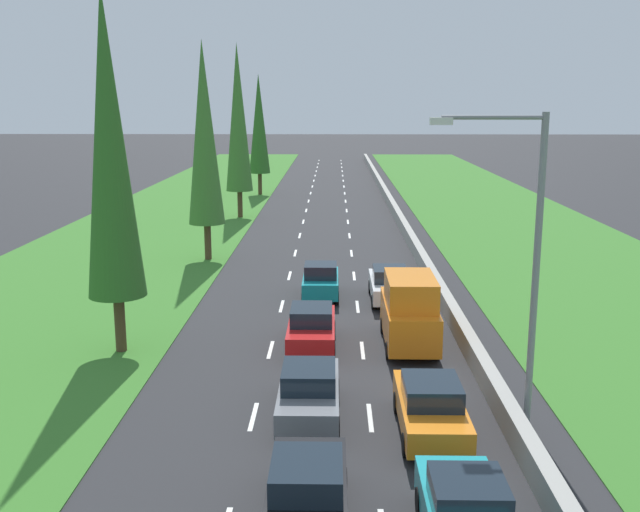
# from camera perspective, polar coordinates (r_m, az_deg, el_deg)

# --- Properties ---
(ground_plane) EXTENTS (300.00, 300.00, 0.00)m
(ground_plane) POSITION_cam_1_polar(r_m,az_deg,el_deg) (60.04, 0.47, 3.15)
(ground_plane) COLOR #28282B
(ground_plane) RESTS_ON ground
(grass_verge_left) EXTENTS (14.00, 140.00, 0.04)m
(grass_verge_left) POSITION_cam_1_polar(r_m,az_deg,el_deg) (61.49, -11.42, 3.14)
(grass_verge_left) COLOR #387528
(grass_verge_left) RESTS_ON ground
(grass_verge_right) EXTENTS (14.00, 140.00, 0.04)m
(grass_verge_right) POSITION_cam_1_polar(r_m,az_deg,el_deg) (61.58, 13.97, 3.04)
(grass_verge_right) COLOR #387528
(grass_verge_right) RESTS_ON ground
(median_barrier) EXTENTS (0.44, 120.00, 0.85)m
(median_barrier) POSITION_cam_1_polar(r_m,az_deg,el_deg) (60.18, 5.92, 3.52)
(median_barrier) COLOR #9E9B93
(median_barrier) RESTS_ON ground
(lane_markings) EXTENTS (3.64, 116.00, 0.01)m
(lane_markings) POSITION_cam_1_polar(r_m,az_deg,el_deg) (60.04, 0.47, 3.16)
(lane_markings) COLOR white
(lane_markings) RESTS_ON ground
(black_sedan_centre_lane) EXTENTS (1.82, 4.50, 1.64)m
(black_sedan_centre_lane) POSITION_cam_1_polar(r_m,az_deg,el_deg) (16.88, -1.02, -18.09)
(black_sedan_centre_lane) COLOR black
(black_sedan_centre_lane) RESTS_ON ground
(grey_sedan_centre_lane) EXTENTS (1.82, 4.50, 1.64)m
(grey_sedan_centre_lane) POSITION_cam_1_polar(r_m,az_deg,el_deg) (22.03, -0.87, -10.57)
(grey_sedan_centre_lane) COLOR slate
(grey_sedan_centre_lane) RESTS_ON ground
(red_sedan_centre_lane) EXTENTS (1.82, 4.50, 1.64)m
(red_sedan_centre_lane) POSITION_cam_1_polar(r_m,az_deg,el_deg) (27.98, -0.66, -5.58)
(red_sedan_centre_lane) COLOR red
(red_sedan_centre_lane) RESTS_ON ground
(teal_hatchback_centre_lane) EXTENTS (1.74, 3.90, 1.72)m
(teal_hatchback_centre_lane) POSITION_cam_1_polar(r_m,az_deg,el_deg) (34.91, 0.06, -1.95)
(teal_hatchback_centre_lane) COLOR teal
(teal_hatchback_centre_lane) RESTS_ON ground
(teal_hatchback_right_lane) EXTENTS (1.74, 3.90, 1.72)m
(teal_hatchback_right_lane) POSITION_cam_1_polar(r_m,az_deg,el_deg) (16.47, 11.29, -19.06)
(teal_hatchback_right_lane) COLOR teal
(teal_hatchback_right_lane) RESTS_ON ground
(orange_sedan_right_lane) EXTENTS (1.82, 4.50, 1.64)m
(orange_sedan_right_lane) POSITION_cam_1_polar(r_m,az_deg,el_deg) (21.26, 8.65, -11.58)
(orange_sedan_right_lane) COLOR orange
(orange_sedan_right_lane) RESTS_ON ground
(orange_van_right_lane) EXTENTS (1.96, 4.90, 2.82)m
(orange_van_right_lane) POSITION_cam_1_polar(r_m,az_deg,el_deg) (28.14, 7.01, -4.32)
(orange_van_right_lane) COLOR orange
(orange_van_right_lane) RESTS_ON ground
(white_sedan_right_lane) EXTENTS (1.82, 4.50, 1.64)m
(white_sedan_right_lane) POSITION_cam_1_polar(r_m,az_deg,el_deg) (34.52, 5.46, -2.21)
(white_sedan_right_lane) COLOR white
(white_sedan_right_lane) RESTS_ON ground
(poplar_tree_second) EXTENTS (2.13, 2.13, 13.32)m
(poplar_tree_second) POSITION_cam_1_polar(r_m,az_deg,el_deg) (27.28, -16.16, 8.28)
(poplar_tree_second) COLOR #4C3823
(poplar_tree_second) RESTS_ON ground
(poplar_tree_third) EXTENTS (2.12, 2.12, 12.74)m
(poplar_tree_third) POSITION_cam_1_polar(r_m,az_deg,el_deg) (43.01, -9.04, 9.42)
(poplar_tree_third) COLOR #4C3823
(poplar_tree_third) RESTS_ON ground
(poplar_tree_fourth) EXTENTS (2.14, 2.14, 13.76)m
(poplar_tree_fourth) POSITION_cam_1_polar(r_m,az_deg,el_deg) (58.90, -6.43, 10.66)
(poplar_tree_fourth) COLOR #4C3823
(poplar_tree_fourth) RESTS_ON ground
(poplar_tree_fifth) EXTENTS (2.10, 2.10, 11.94)m
(poplar_tree_fifth) POSITION_cam_1_polar(r_m,az_deg,el_deg) (73.47, -4.80, 10.24)
(poplar_tree_fifth) COLOR #4C3823
(poplar_tree_fifth) RESTS_ON ground
(street_light_mast) EXTENTS (3.20, 0.28, 9.00)m
(street_light_mast) POSITION_cam_1_polar(r_m,az_deg,el_deg) (21.11, 15.74, 0.52)
(street_light_mast) COLOR gray
(street_light_mast) RESTS_ON ground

